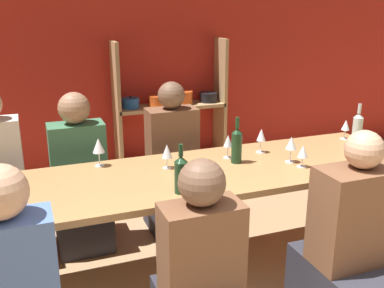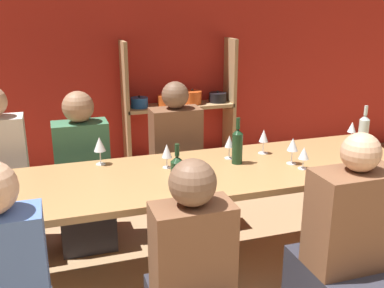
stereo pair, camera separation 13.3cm
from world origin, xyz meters
The scene contains 18 objects.
wall_back_red centered at (0.00, 3.83, 1.35)m, with size 8.80×0.06×2.70m.
shelf_unit centered at (0.44, 3.63, 0.49)m, with size 1.17×0.30×1.41m.
dining_table centered at (-0.04, 1.69, 0.67)m, with size 2.88×0.81×0.75m.
wine_bottle_green centered at (1.30, 1.84, 0.87)m, with size 0.07×0.07×0.30m.
wine_bottle_dark centered at (0.26, 1.75, 0.88)m, with size 0.07×0.07×0.31m.
wine_bottle_amber centered at (-0.25, 1.42, 0.87)m, with size 0.07×0.07×0.28m.
wine_glass_white_a centered at (0.61, 1.53, 0.85)m, with size 0.07×0.07×0.14m.
wine_glass_red_b centered at (-0.20, 1.81, 0.86)m, with size 0.07×0.07×0.16m.
wine_glass_white_b centered at (-0.60, 2.01, 0.89)m, with size 0.08×0.08×0.19m.
wine_glass_empty_a centered at (1.00, 1.36, 0.86)m, with size 0.08×0.08×0.15m.
wine_glass_white_c centered at (0.59, 1.63, 0.88)m, with size 0.07×0.07×0.18m.
wine_glass_white_d centered at (1.28, 1.94, 0.86)m, with size 0.07×0.07×0.15m.
wine_glass_red_c centered at (0.24, 1.86, 0.87)m, with size 0.06×0.06×0.16m.
wine_glass_empty_b centered at (0.51, 1.88, 0.88)m, with size 0.07×0.07×0.17m.
person_far_a centered at (-1.25, 2.38, 0.46)m, with size 0.38×0.47×1.24m.
person_far_b centered at (0.02, 2.38, 0.45)m, with size 0.38×0.47×1.21m.
person_near_c centered at (0.53, 0.91, 0.42)m, with size 0.44×0.55×1.17m.
person_far_c centered at (-0.69, 2.41, 0.43)m, with size 0.39×0.49×1.17m.
Camera 2 is at (-0.88, -0.79, 1.76)m, focal length 42.00 mm.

